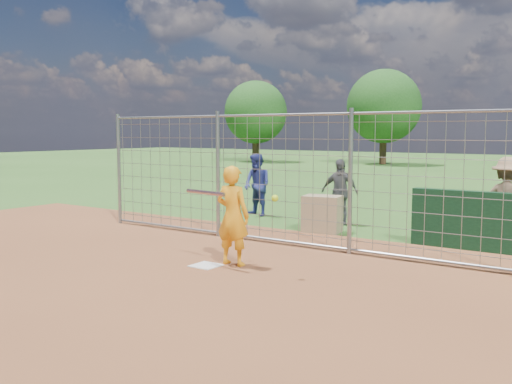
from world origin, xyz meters
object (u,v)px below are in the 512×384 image
Objects in this scene: batter at (233,216)px; bystander_c at (507,202)px; bystander_b at (340,192)px; equipment_bin at (322,214)px; bystander_a at (257,185)px.

bystander_c is at bearing -131.65° from batter.
equipment_bin is (0.17, -1.16, -0.38)m from bystander_b.
batter reaches higher than equipment_bin.
equipment_bin is at bearing 20.02° from bystander_c.
batter is 4.76m from bystander_b.
bystander_a is 2.02× the size of equipment_bin.
bystander_a is 2.82m from equipment_bin.
bystander_a is at bearing 4.63° from bystander_c.
batter is at bearing -87.90° from bystander_b.
bystander_c reaches higher than bystander_b.
bystander_b is 3.80m from bystander_c.
bystander_b is 0.91× the size of bystander_c.
bystander_a is (-2.81, 4.75, -0.01)m from batter.
bystander_c is (3.34, 4.30, 0.03)m from batter.
bystander_b is (-0.44, 4.74, -0.04)m from batter.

